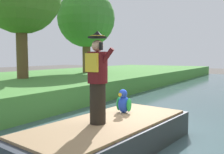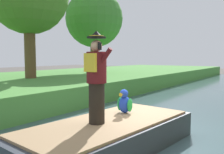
% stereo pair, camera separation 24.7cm
% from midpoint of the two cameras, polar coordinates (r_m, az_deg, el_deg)
% --- Properties ---
extents(ground_plane, '(80.00, 80.00, 0.00)m').
position_cam_midpoint_polar(ground_plane, '(6.45, 6.89, -13.89)').
color(ground_plane, '#4C4742').
extents(canal_water, '(6.31, 48.00, 0.10)m').
position_cam_midpoint_polar(canal_water, '(6.43, 6.89, -13.47)').
color(canal_water, '#3D565B').
rests_on(canal_water, ground).
extents(boat, '(2.17, 4.35, 0.61)m').
position_cam_midpoint_polar(boat, '(5.34, 0.54, -13.30)').
color(boat, '#333842').
rests_on(boat, canal_water).
extents(person_pirate, '(0.61, 0.42, 1.85)m').
position_cam_midpoint_polar(person_pirate, '(4.93, -2.15, -0.16)').
color(person_pirate, black).
rests_on(person_pirate, boat).
extents(parrot_plush, '(0.36, 0.35, 0.57)m').
position_cam_midpoint_polar(parrot_plush, '(5.96, 4.13, -5.92)').
color(parrot_plush, blue).
rests_on(parrot_plush, boat).
extents(tree_broad, '(3.93, 3.93, 5.67)m').
position_cam_midpoint_polar(tree_broad, '(17.54, -3.70, 13.15)').
color(tree_broad, brown).
rests_on(tree_broad, grass_bank_near).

